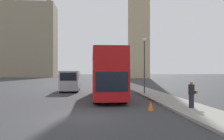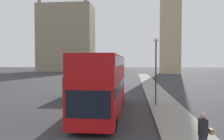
{
  "view_description": "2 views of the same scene",
  "coord_description": "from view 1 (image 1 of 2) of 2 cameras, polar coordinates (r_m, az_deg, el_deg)",
  "views": [
    {
      "loc": [
        0.19,
        -13.04,
        2.42
      ],
      "look_at": [
        1.9,
        7.35,
        2.46
      ],
      "focal_mm": 40.0,
      "sensor_mm": 36.0,
      "label": 1
    },
    {
      "loc": [
        3.72,
        -6.65,
        3.67
      ],
      "look_at": [
        1.43,
        16.09,
        2.86
      ],
      "focal_mm": 35.0,
      "sensor_mm": 36.0,
      "label": 2
    }
  ],
  "objects": [
    {
      "name": "red_double_decker_bus",
      "position": [
        21.81,
        -1.18,
        -0.41
      ],
      "size": [
        2.51,
        10.65,
        4.13
      ],
      "color": "#B71114",
      "rests_on": "ground_plane"
    },
    {
      "name": "ground_plane",
      "position": [
        13.27,
        -5.63,
        -10.64
      ],
      "size": [
        300.0,
        300.0,
        0.0
      ],
      "primitive_type": "plane",
      "color": "#333335"
    },
    {
      "name": "pedestrian",
      "position": [
        16.02,
        17.73,
        -5.31
      ],
      "size": [
        0.53,
        0.37,
        1.64
      ],
      "color": "#23232D",
      "rests_on": "sidewalk_strip"
    },
    {
      "name": "building_block_distant",
      "position": [
        97.32,
        -19.12,
        6.34
      ],
      "size": [
        21.56,
        12.16,
        32.46
      ],
      "color": "gray",
      "rests_on": "ground_plane"
    },
    {
      "name": "sidewalk_strip",
      "position": [
        14.6,
        20.36,
        -9.37
      ],
      "size": [
        2.62,
        120.0,
        0.15
      ],
      "color": "gray",
      "rests_on": "ground_plane"
    },
    {
      "name": "traffic_cone",
      "position": [
        15.46,
        8.83,
        -8.1
      ],
      "size": [
        0.36,
        0.36,
        0.55
      ],
      "color": "orange",
      "rests_on": "ground_plane"
    },
    {
      "name": "white_van",
      "position": [
        29.6,
        -9.52,
        -2.32
      ],
      "size": [
        2.08,
        5.67,
        2.38
      ],
      "color": "#B2B7BC",
      "rests_on": "ground_plane"
    },
    {
      "name": "street_lamp",
      "position": [
        25.23,
        7.42,
        3.01
      ],
      "size": [
        0.36,
        0.36,
        5.53
      ],
      "color": "#38383D",
      "rests_on": "sidewalk_strip"
    }
  ]
}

